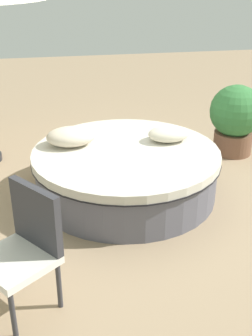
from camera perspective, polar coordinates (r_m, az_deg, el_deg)
name	(u,v)px	position (r m, az deg, el deg)	size (l,w,h in m)	color
ground_plane	(126,193)	(5.08, 0.00, -3.29)	(16.00, 16.00, 0.00)	#9E8466
round_bed	(126,172)	(4.96, 0.00, -0.49)	(2.10, 2.10, 0.54)	#595966
throw_pillow_0	(169,134)	(5.10, 5.60, 4.45)	(0.49, 0.33, 0.18)	beige
throw_pillow_1	(71,136)	(4.98, -7.20, 4.10)	(0.55, 0.39, 0.21)	beige
patio_chair	(25,242)	(3.38, -12.99, -9.40)	(0.71, 0.72, 0.98)	#333338
planter	(235,117)	(6.14, 14.06, 6.44)	(0.71, 0.71, 0.96)	brown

